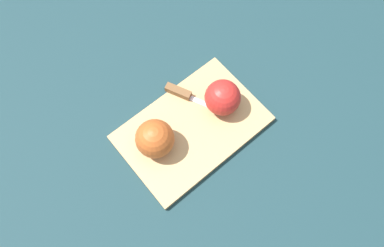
# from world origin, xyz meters

# --- Properties ---
(ground_plane) EXTENTS (4.00, 4.00, 0.00)m
(ground_plane) POSITION_xyz_m (0.00, 0.00, 0.00)
(ground_plane) COLOR #193338
(cutting_board) EXTENTS (0.32, 0.21, 0.01)m
(cutting_board) POSITION_xyz_m (0.00, 0.00, 0.01)
(cutting_board) COLOR tan
(cutting_board) RESTS_ON ground_plane
(apple_half_left) EXTENTS (0.08, 0.08, 0.08)m
(apple_half_left) POSITION_xyz_m (-0.09, 0.01, 0.06)
(apple_half_left) COLOR #AD4C1E
(apple_half_left) RESTS_ON cutting_board
(apple_half_right) EXTENTS (0.08, 0.08, 0.08)m
(apple_half_right) POSITION_xyz_m (0.09, -0.00, 0.05)
(apple_half_right) COLOR red
(apple_half_right) RESTS_ON cutting_board
(knife) EXTENTS (0.07, 0.13, 0.02)m
(knife) POSITION_xyz_m (0.03, 0.08, 0.02)
(knife) COLOR silver
(knife) RESTS_ON cutting_board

